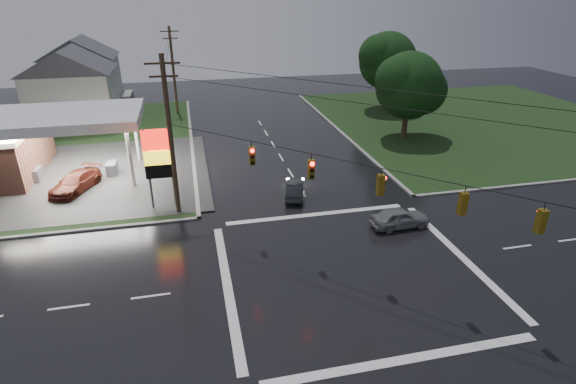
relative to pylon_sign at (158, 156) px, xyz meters
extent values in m
plane|color=black|center=(10.50, -10.50, -4.01)|extent=(120.00, 120.00, 0.00)
cube|color=black|center=(-15.50, 15.50, -3.97)|extent=(36.00, 36.00, 0.08)
cube|color=black|center=(36.50, 15.50, -3.97)|extent=(36.00, 36.00, 0.08)
cube|color=#2D2D2D|center=(-9.50, 7.50, -3.92)|extent=(26.00, 18.00, 0.02)
cylinder|color=silver|center=(-2.50, 4.50, -1.51)|extent=(0.30, 0.30, 5.00)
cylinder|color=silver|center=(-12.50, 10.50, -1.51)|extent=(0.30, 0.30, 5.00)
cylinder|color=silver|center=(-2.50, 10.50, -1.51)|extent=(0.30, 0.30, 5.00)
cube|color=silver|center=(-7.50, 7.50, 1.19)|extent=(12.00, 8.00, 0.80)
cube|color=white|center=(-7.50, 7.50, 0.77)|extent=(11.40, 7.40, 0.04)
cube|color=#59595E|center=(-10.50, 7.50, -3.46)|extent=(0.80, 1.60, 1.10)
cube|color=#59595E|center=(-4.50, 7.50, -3.46)|extent=(0.80, 1.60, 1.10)
cylinder|color=#59595E|center=(-0.80, 0.00, -1.01)|extent=(0.16, 0.16, 6.00)
cylinder|color=#59595E|center=(0.80, 0.00, -1.01)|extent=(0.16, 0.16, 6.00)
cube|color=red|center=(0.00, 0.00, 1.19)|extent=(2.00, 0.35, 1.40)
cube|color=yellow|center=(0.00, 0.00, -0.11)|extent=(2.00, 0.35, 1.00)
cube|color=black|center=(0.00, 0.00, -1.11)|extent=(2.00, 0.35, 1.00)
cylinder|color=#382619|center=(1.00, -1.00, 1.49)|extent=(0.32, 0.32, 11.00)
cube|color=#382619|center=(1.00, -1.00, 6.39)|extent=(2.20, 0.12, 0.12)
cube|color=#382619|center=(1.00, -1.00, 5.59)|extent=(1.80, 0.12, 0.12)
cylinder|color=#382619|center=(1.00, 27.50, 1.24)|extent=(0.32, 0.32, 10.50)
cube|color=#382619|center=(1.00, 27.50, 5.89)|extent=(2.20, 0.12, 0.12)
cube|color=#382619|center=(1.00, 27.50, 5.09)|extent=(1.80, 0.12, 0.12)
cube|color=#59470C|center=(5.75, -5.75, 1.59)|extent=(0.34, 0.34, 1.10)
cylinder|color=#FF0C07|center=(5.75, -5.95, 1.97)|extent=(0.22, 0.08, 0.22)
cube|color=#59470C|center=(8.60, -8.60, 1.59)|extent=(0.34, 0.34, 1.10)
cylinder|color=#FF0C07|center=(8.60, -8.80, 1.97)|extent=(0.22, 0.08, 0.22)
cube|color=#59470C|center=(11.45, -11.45, 1.59)|extent=(0.34, 0.34, 1.10)
cylinder|color=#FF0C07|center=(11.65, -11.45, 1.97)|extent=(0.08, 0.22, 0.22)
cube|color=#59470C|center=(14.30, -14.30, 1.59)|extent=(0.34, 0.34, 1.10)
cylinder|color=#FF0C07|center=(14.30, -14.10, 1.97)|extent=(0.22, 0.08, 0.22)
cube|color=#59470C|center=(16.58, -16.58, 1.59)|extent=(0.34, 0.34, 1.10)
cylinder|color=#FF0C07|center=(16.58, -16.38, 1.97)|extent=(0.22, 0.08, 0.22)
cube|color=silver|center=(-10.50, 25.50, -1.01)|extent=(9.00, 8.00, 6.00)
cube|color=gray|center=(-5.20, 25.50, -3.61)|extent=(1.60, 4.80, 0.80)
cube|color=silver|center=(-11.50, 37.50, -1.01)|extent=(9.00, 8.00, 6.00)
cube|color=gray|center=(-6.20, 37.50, -3.61)|extent=(1.60, 4.80, 0.80)
cylinder|color=black|center=(24.50, 11.50, -1.49)|extent=(0.56, 0.56, 5.04)
sphere|color=black|center=(24.50, 11.50, 1.57)|extent=(6.80, 6.80, 6.80)
sphere|color=black|center=(26.20, 11.80, 0.94)|extent=(5.10, 5.10, 5.10)
sphere|color=black|center=(23.14, 11.10, 2.29)|extent=(4.76, 4.76, 4.76)
cylinder|color=black|center=(27.50, 23.50, -1.21)|extent=(0.56, 0.56, 5.60)
sphere|color=black|center=(27.50, 23.50, 2.19)|extent=(7.20, 7.20, 7.20)
sphere|color=black|center=(29.30, 23.80, 1.49)|extent=(5.40, 5.40, 5.40)
sphere|color=black|center=(26.06, 23.10, 2.99)|extent=(5.04, 5.04, 5.04)
imported|color=black|center=(9.70, -0.28, -3.40)|extent=(2.24, 3.94, 1.23)
imported|color=slate|center=(15.46, -6.45, -3.34)|extent=(4.00, 1.75, 1.34)
imported|color=#551E13|center=(-6.86, 4.59, -3.28)|extent=(3.92, 5.44, 1.46)
camera|label=1|loc=(2.29, -30.67, 10.71)|focal=28.00mm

